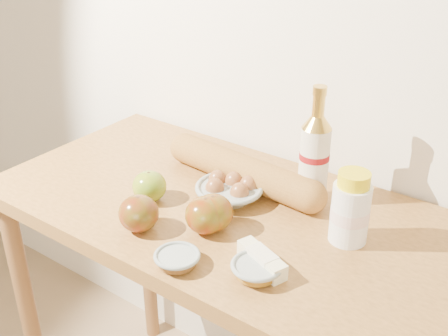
{
  "coord_description": "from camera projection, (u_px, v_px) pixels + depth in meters",
  "views": [
    {
      "loc": [
        0.65,
        0.25,
        1.6
      ],
      "look_at": [
        0.0,
        1.15,
        1.02
      ],
      "focal_mm": 45.0,
      "sensor_mm": 36.0,
      "label": 1
    }
  ],
  "objects": [
    {
      "name": "back_wall",
      "position": [
        310.0,
        13.0,
        1.38
      ],
      "size": [
        3.5,
        0.02,
        2.6
      ],
      "primitive_type": "cube",
      "color": "white",
      "rests_on": "ground"
    },
    {
      "name": "table",
      "position": [
        231.0,
        250.0,
        1.39
      ],
      "size": [
        1.2,
        0.6,
        0.9
      ],
      "color": "#AE7938",
      "rests_on": "ground"
    },
    {
      "name": "bourbon_bottle",
      "position": [
        314.0,
        156.0,
        1.31
      ],
      "size": [
        0.08,
        0.08,
        0.29
      ],
      "rotation": [
        0.0,
        0.0,
        -0.18
      ],
      "color": "beige",
      "rests_on": "table"
    },
    {
      "name": "cream_bottle",
      "position": [
        350.0,
        210.0,
        1.18
      ],
      "size": [
        0.09,
        0.09,
        0.16
      ],
      "rotation": [
        0.0,
        0.0,
        -0.12
      ],
      "color": "white",
      "rests_on": "table"
    },
    {
      "name": "egg_bowl",
      "position": [
        230.0,
        190.0,
        1.36
      ],
      "size": [
        0.21,
        0.21,
        0.06
      ],
      "rotation": [
        0.0,
        0.0,
        0.27
      ],
      "color": "gray",
      "rests_on": "table"
    },
    {
      "name": "baguette",
      "position": [
        243.0,
        170.0,
        1.42
      ],
      "size": [
        0.49,
        0.12,
        0.08
      ],
      "rotation": [
        0.0,
        0.0,
        -0.08
      ],
      "color": "#AC7934",
      "rests_on": "table"
    },
    {
      "name": "apple_yellowgreen",
      "position": [
        149.0,
        186.0,
        1.35
      ],
      "size": [
        0.09,
        0.09,
        0.08
      ],
      "rotation": [
        0.0,
        0.0,
        -0.11
      ],
      "color": "olive",
      "rests_on": "table"
    },
    {
      "name": "apple_redgreen_front",
      "position": [
        139.0,
        213.0,
        1.23
      ],
      "size": [
        0.11,
        0.11,
        0.08
      ],
      "rotation": [
        0.0,
        0.0,
        -0.28
      ],
      "color": "maroon",
      "rests_on": "table"
    },
    {
      "name": "apple_redgreen_right",
      "position": [
        206.0,
        215.0,
        1.23
      ],
      "size": [
        0.1,
        0.1,
        0.08
      ],
      "rotation": [
        0.0,
        0.0,
        -0.06
      ],
      "color": "#8F0707",
      "rests_on": "table"
    },
    {
      "name": "sugar_bowl",
      "position": [
        177.0,
        259.0,
        1.13
      ],
      "size": [
        0.11,
        0.11,
        0.03
      ],
      "rotation": [
        0.0,
        0.0,
        -0.23
      ],
      "color": "gray",
      "rests_on": "table"
    },
    {
      "name": "syrup_bowl",
      "position": [
        257.0,
        269.0,
        1.1
      ],
      "size": [
        0.13,
        0.13,
        0.03
      ],
      "rotation": [
        0.0,
        0.0,
        -0.29
      ],
      "color": "#8F9C97",
      "rests_on": "table"
    },
    {
      "name": "butter_stick",
      "position": [
        262.0,
        260.0,
        1.12
      ],
      "size": [
        0.13,
        0.08,
        0.04
      ],
      "rotation": [
        0.0,
        0.0,
        -0.36
      ],
      "color": "beige",
      "rests_on": "table"
    },
    {
      "name": "apple_extra",
      "position": [
        213.0,
        213.0,
        1.24
      ],
      "size": [
        0.1,
        0.1,
        0.08
      ],
      "rotation": [
        0.0,
        0.0,
        -0.06
      ],
      "color": "#8F0707",
      "rests_on": "table"
    }
  ]
}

